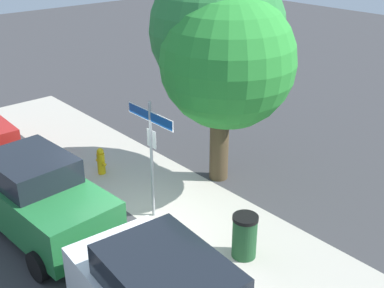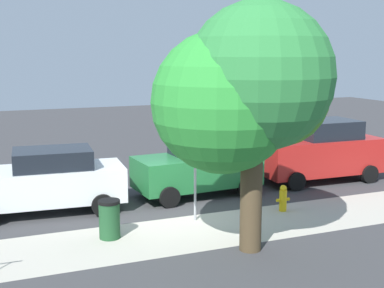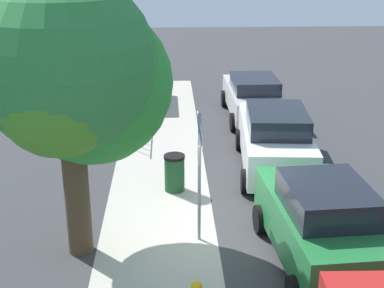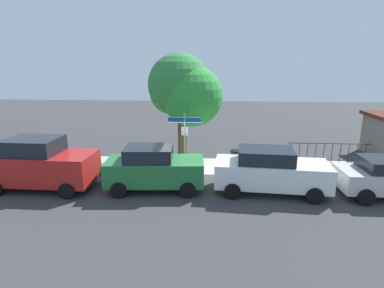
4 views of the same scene
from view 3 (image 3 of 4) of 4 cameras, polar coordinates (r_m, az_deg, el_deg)
ground_plane at (r=12.35m, az=2.58°, el=-9.46°), size 60.00×60.00×0.00m
sidewalk_strip at (r=14.07m, az=-3.43°, el=-5.46°), size 24.00×2.60×0.00m
street_sign at (r=11.28m, az=0.78°, el=-0.89°), size 1.62×0.07×2.91m
shade_tree at (r=10.68m, az=-11.95°, el=6.70°), size 4.07×3.68×5.76m
car_green at (r=11.16m, az=13.30°, el=-8.06°), size 4.13×2.17×1.86m
car_white at (r=15.41m, az=8.65°, el=0.49°), size 4.67×2.28×1.85m
car_silver at (r=19.96m, az=6.41°, el=4.96°), size 4.30×2.00×1.57m
iron_fence at (r=18.91m, az=-6.31°, el=3.25°), size 4.32×0.04×1.07m
utility_shed at (r=22.88m, az=-9.54°, el=7.95°), size 2.85×3.00×2.44m
trash_bin at (r=14.19m, az=-1.84°, el=-3.01°), size 0.55×0.55×0.98m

